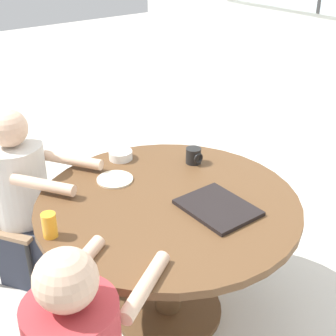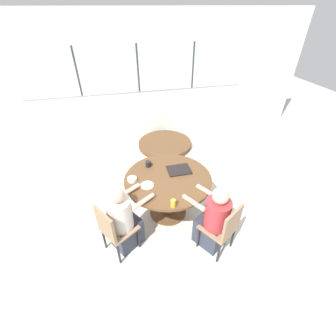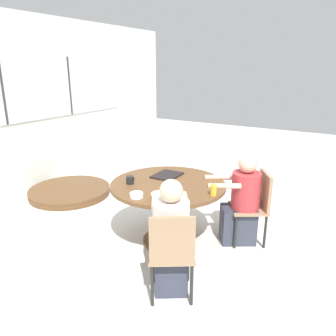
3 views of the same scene
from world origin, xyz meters
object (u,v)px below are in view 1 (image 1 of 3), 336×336
Objects in this scene: juice_glass at (49,225)px; bowl_white_shallow at (121,155)px; coffee_mug at (194,156)px; chair_for_man_blue_shirt at (3,202)px; person_man_blue_shirt at (28,210)px.

bowl_white_shallow is at bearing 124.75° from juice_glass.
coffee_mug is 0.96m from juice_glass.
bowl_white_shallow is (-0.45, 0.64, -0.03)m from juice_glass.
chair_for_man_blue_shirt reaches higher than juice_glass.
bowl_white_shallow is at bearing 126.61° from person_man_blue_shirt.
person_man_blue_shirt is 8.11× the size of bowl_white_shallow.
chair_for_man_blue_shirt is 0.74m from bowl_white_shallow.
chair_for_man_blue_shirt is 7.46× the size of juice_glass.
bowl_white_shallow is (-0.29, -0.30, -0.02)m from coffee_mug.
chair_for_man_blue_shirt is 9.17× the size of coffee_mug.
person_man_blue_shirt reaches higher than bowl_white_shallow.
chair_for_man_blue_shirt reaches higher than bowl_white_shallow.
chair_for_man_blue_shirt is 0.84m from juice_glass.
juice_glass is (0.79, -0.04, 0.29)m from chair_for_man_blue_shirt.
person_man_blue_shirt is (0.14, 0.09, -0.02)m from chair_for_man_blue_shirt.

